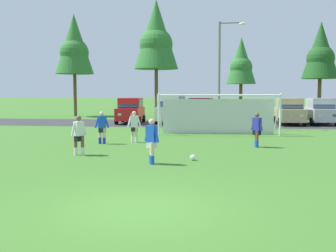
# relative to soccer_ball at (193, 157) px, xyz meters

# --- Properties ---
(ground_plane) EXTENTS (400.00, 400.00, 0.00)m
(ground_plane) POSITION_rel_soccer_ball_xyz_m (-0.71, 8.36, -0.11)
(ground_plane) COLOR #3D7028
(parking_lot_strip) EXTENTS (52.00, 8.40, 0.01)m
(parking_lot_strip) POSITION_rel_soccer_ball_xyz_m (-0.71, 18.78, -0.11)
(parking_lot_strip) COLOR #333335
(parking_lot_strip) RESTS_ON ground
(soccer_ball) EXTENTS (0.22, 0.22, 0.22)m
(soccer_ball) POSITION_rel_soccer_ball_xyz_m (0.00, 0.00, 0.00)
(soccer_ball) COLOR white
(soccer_ball) RESTS_ON ground
(soccer_goal) EXTENTS (7.53, 2.42, 2.57)m
(soccer_goal) POSITION_rel_soccer_ball_xyz_m (0.80, 10.13, 1.18)
(soccer_goal) COLOR white
(soccer_goal) RESTS_ON ground
(player_striker_near) EXTENTS (0.73, 0.38, 1.64)m
(player_striker_near) POSITION_rel_soccer_ball_xyz_m (-4.96, 4.42, 0.71)
(player_striker_near) COLOR beige
(player_striker_near) RESTS_ON ground
(player_midfield_center) EXTENTS (0.51, 0.63, 1.64)m
(player_midfield_center) POSITION_rel_soccer_ball_xyz_m (-4.79, 0.68, 0.71)
(player_midfield_center) COLOR brown
(player_midfield_center) RESTS_ON ground
(player_defender_far) EXTENTS (0.65, 0.50, 1.64)m
(player_defender_far) POSITION_rel_soccer_ball_xyz_m (-1.42, -0.99, 0.71)
(player_defender_far) COLOR beige
(player_defender_far) RESTS_ON ground
(player_winger_left) EXTENTS (0.56, 0.61, 1.64)m
(player_winger_left) POSITION_rel_soccer_ball_xyz_m (2.71, 4.20, 0.71)
(player_winger_left) COLOR brown
(player_winger_left) RESTS_ON ground
(player_winger_right) EXTENTS (0.75, 0.32, 1.64)m
(player_winger_right) POSITION_rel_soccer_ball_xyz_m (-3.46, 5.21, 0.71)
(player_winger_right) COLOR beige
(player_winger_right) RESTS_ON ground
(parked_car_slot_far_left) EXTENTS (2.38, 4.72, 2.16)m
(parked_car_slot_far_left) POSITION_rel_soccer_ball_xyz_m (-6.77, 18.50, 1.00)
(parked_car_slot_far_left) COLOR red
(parked_car_slot_far_left) RESTS_ON ground
(parked_car_slot_left) EXTENTS (2.31, 4.86, 2.52)m
(parked_car_slot_left) POSITION_rel_soccer_ball_xyz_m (-3.28, 18.92, 1.23)
(parked_car_slot_left) COLOR silver
(parked_car_slot_left) RESTS_ON ground
(parked_car_slot_center_left) EXTENTS (2.37, 4.72, 2.16)m
(parked_car_slot_center_left) POSITION_rel_soccer_ball_xyz_m (-0.81, 19.48, 1.00)
(parked_car_slot_center_left) COLOR maroon
(parked_car_slot_center_left) RESTS_ON ground
(parked_car_slot_center) EXTENTS (2.14, 4.26, 1.72)m
(parked_car_slot_center) POSITION_rel_soccer_ball_xyz_m (2.08, 18.41, 0.77)
(parked_car_slot_center) COLOR black
(parked_car_slot_center) RESTS_ON ground
(parked_car_slot_center_right) EXTENTS (2.15, 4.61, 2.16)m
(parked_car_slot_center_right) POSITION_rel_soccer_ball_xyz_m (6.46, 18.68, 1.00)
(parked_car_slot_center_right) COLOR tan
(parked_car_slot_center_right) RESTS_ON ground
(parked_car_slot_right) EXTENTS (2.17, 4.61, 2.16)m
(parked_car_slot_right) POSITION_rel_soccer_ball_xyz_m (9.01, 19.22, 1.00)
(parked_car_slot_right) COLOR #B2B2BC
(parked_car_slot_right) RESTS_ON ground
(tree_left_edge) EXTENTS (4.25, 4.25, 11.33)m
(tree_left_edge) POSITION_rel_soccer_ball_xyz_m (-15.38, 28.12, 7.68)
(tree_left_edge) COLOR brown
(tree_left_edge) RESTS_ON ground
(tree_mid_left) EXTENTS (4.59, 4.59, 12.23)m
(tree_mid_left) POSITION_rel_soccer_ball_xyz_m (-5.88, 26.49, 8.30)
(tree_mid_left) COLOR brown
(tree_mid_left) RESTS_ON ground
(tree_center_back) EXTENTS (3.23, 3.23, 8.61)m
(tree_center_back) POSITION_rel_soccer_ball_xyz_m (2.96, 29.57, 5.80)
(tree_center_back) COLOR brown
(tree_center_back) RESTS_ON ground
(tree_mid_right) EXTENTS (3.63, 3.63, 9.67)m
(tree_mid_right) POSITION_rel_soccer_ball_xyz_m (10.65, 27.08, 6.54)
(tree_mid_right) COLOR brown
(tree_mid_right) RESTS_ON ground
(street_lamp) EXTENTS (2.00, 0.32, 7.64)m
(street_lamp) POSITION_rel_soccer_ball_xyz_m (0.96, 14.10, 3.85)
(street_lamp) COLOR slate
(street_lamp) RESTS_ON ground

